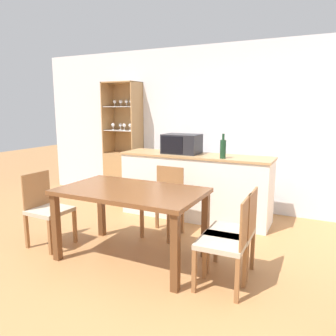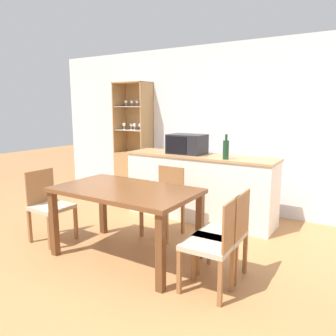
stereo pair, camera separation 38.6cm
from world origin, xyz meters
name	(u,v)px [view 1 (the left image)]	position (x,y,z in m)	size (l,w,h in m)	color
ground_plane	(128,279)	(0.00, 0.00, 0.00)	(18.00, 18.00, 0.00)	#B27A47
wall_back	(218,128)	(0.00, 2.63, 1.27)	(6.80, 0.06, 2.55)	silver
kitchen_counter	(195,186)	(-0.10, 1.93, 0.47)	(2.19, 0.57, 0.94)	white
display_cabinet	(124,165)	(-1.65, 2.42, 0.59)	(0.62, 0.38, 2.02)	tan
dining_table	(131,198)	(-0.21, 0.40, 0.67)	(1.50, 0.88, 0.76)	brown
dining_chair_side_left_near	(47,209)	(-1.28, 0.27, 0.44)	(0.43, 0.43, 0.85)	#C1B299
dining_chair_side_right_near	(227,242)	(0.86, 0.27, 0.44)	(0.43, 0.43, 0.85)	#C1B299
dining_chair_head_far	(164,201)	(-0.21, 1.16, 0.44)	(0.43, 0.43, 0.85)	#C1B299
dining_chair_side_right_far	(235,232)	(0.86, 0.53, 0.44)	(0.43, 0.43, 0.85)	#C1B299
microwave	(182,144)	(-0.32, 1.94, 1.08)	(0.52, 0.37, 0.28)	#232328
wine_bottle	(223,149)	(0.36, 1.75, 1.07)	(0.08, 0.08, 0.32)	#193D23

